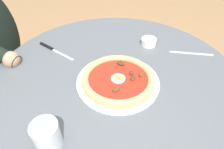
{
  "coord_description": "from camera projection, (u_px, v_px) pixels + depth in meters",
  "views": [
    {
      "loc": [
        -0.58,
        0.07,
        1.24
      ],
      "look_at": [
        0.01,
        0.02,
        0.72
      ],
      "focal_mm": 31.3,
      "sensor_mm": 36.0,
      "label": 1
    }
  ],
  "objects": [
    {
      "name": "fork_utensil",
      "position": [
        191.0,
        53.0,
        0.87
      ],
      "size": [
        0.05,
        0.19,
        0.0
      ],
      "color": "#BCBCC1",
      "rests_on": "dining_table"
    },
    {
      "name": "diner_person",
      "position": [
        2.0,
        68.0,
        1.14
      ],
      "size": [
        0.51,
        0.46,
        1.17
      ],
      "color": "#282833",
      "rests_on": "ground"
    },
    {
      "name": "steak_knife",
      "position": [
        51.0,
        49.0,
        0.89
      ],
      "size": [
        0.15,
        0.17,
        0.01
      ],
      "color": "silver",
      "rests_on": "dining_table"
    },
    {
      "name": "dining_table",
      "position": [
        116.0,
        98.0,
        0.87
      ],
      "size": [
        0.97,
        0.97,
        0.74
      ],
      "color": "#565B60",
      "rests_on": "ground"
    },
    {
      "name": "pizza_on_plate",
      "position": [
        119.0,
        79.0,
        0.72
      ],
      "size": [
        0.31,
        0.31,
        0.04
      ],
      "color": "white",
      "rests_on": "dining_table"
    },
    {
      "name": "ramekin_capers",
      "position": [
        149.0,
        42.0,
        0.91
      ],
      "size": [
        0.07,
        0.07,
        0.03
      ],
      "color": "white",
      "rests_on": "dining_table"
    },
    {
      "name": "water_glass",
      "position": [
        47.0,
        136.0,
        0.52
      ],
      "size": [
        0.07,
        0.07,
        0.08
      ],
      "color": "silver",
      "rests_on": "dining_table"
    }
  ]
}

